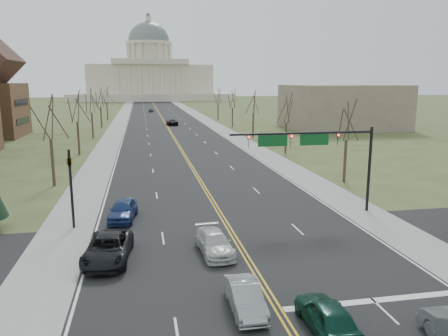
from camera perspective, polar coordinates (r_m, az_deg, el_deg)
name	(u,v)px	position (r m, az deg, el deg)	size (l,w,h in m)	color
ground	(273,300)	(23.21, 6.36, -16.80)	(600.00, 600.00, 0.00)	#3E4723
road	(163,119)	(130.13, -8.03, 6.37)	(20.00, 380.00, 0.01)	black
cross_road	(245,255)	(28.44, 2.76, -11.25)	(120.00, 14.00, 0.01)	black
sidewalk_left	(121,120)	(130.11, -13.34, 6.18)	(4.00, 380.00, 0.03)	gray
sidewalk_right	(203,118)	(131.25, -2.76, 6.51)	(4.00, 380.00, 0.03)	gray
center_line	(163,119)	(130.13, -8.03, 6.37)	(0.42, 380.00, 0.01)	gold
edge_line_left	(128,119)	(130.03, -12.37, 6.22)	(0.15, 380.00, 0.01)	silver
edge_line_right	(196,118)	(130.96, -3.72, 6.49)	(0.15, 380.00, 0.01)	silver
stop_bar	(373,301)	(24.23, 18.94, -16.05)	(9.50, 0.50, 0.01)	silver
capitol	(150,75)	(269.53, -9.64, 11.83)	(90.00, 60.00, 50.00)	beige
signal_mast	(314,146)	(36.10, 11.61, 2.87)	(12.12, 0.44, 7.20)	black
signal_left	(71,180)	(34.21, -19.39, -1.49)	(0.32, 0.36, 6.00)	black
tree_r_0	(347,122)	(48.83, 15.78, 5.75)	(3.74, 3.74, 8.50)	#382D21
tree_l_0	(49,120)	(48.58, -21.85, 5.81)	(3.96, 3.96, 9.00)	#382D21
tree_r_1	(287,110)	(67.27, 8.17, 7.46)	(3.74, 3.74, 8.50)	#382D21
tree_l_1	(76,109)	(68.27, -18.71, 7.37)	(3.96, 3.96, 9.00)	#382D21
tree_r_2	(253,104)	(86.41, 3.86, 8.37)	(3.74, 3.74, 8.50)	#382D21
tree_l_2	(91,102)	(88.10, -16.97, 8.22)	(3.96, 3.96, 9.00)	#382D21
tree_r_3	(232,100)	(105.87, 1.11, 8.93)	(3.74, 3.74, 8.50)	#382D21
tree_l_3	(100,98)	(108.00, -15.87, 8.76)	(3.96, 3.96, 9.00)	#382D21
tree_r_4	(218,97)	(125.49, -0.79, 9.29)	(3.74, 3.74, 8.50)	#382D21
tree_l_4	(106,96)	(127.92, -15.11, 9.13)	(3.96, 3.96, 9.00)	#382D21
bldg_right_mass	(342,107)	(106.28, 15.18, 7.71)	(25.00, 20.00, 10.00)	#775E54
car_nb_inner_lead	(327,315)	(20.79, 13.30, -18.23)	(1.77, 4.40, 1.50)	#0B3126
car_sb_inner_lead	(245,297)	(21.90, 2.79, -16.51)	(1.43, 4.11, 1.36)	gray
car_sb_outer_lead	(108,248)	(28.17, -14.92, -10.12)	(2.61, 5.66, 1.57)	black
car_sb_inner_second	(215,243)	(28.41, -1.24, -9.76)	(1.92, 4.72, 1.37)	#B6B6B6
car_sb_outer_second	(123,210)	(35.85, -13.06, -5.34)	(1.92, 4.77, 1.62)	navy
car_far_nb	(172,122)	(111.27, -6.82, 5.99)	(2.57, 5.57, 1.55)	black
car_far_sb	(151,110)	(160.15, -9.53, 7.47)	(1.56, 3.88, 1.32)	#45484C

